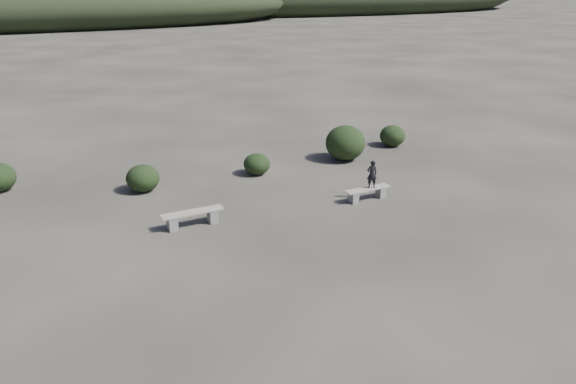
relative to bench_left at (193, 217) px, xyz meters
name	(u,v)px	position (x,y,z in m)	size (l,w,h in m)	color
ground	(340,283)	(2.72, -4.50, -0.28)	(1200.00, 1200.00, 0.00)	#2D2923
bench_left	(193,217)	(0.00, 0.00, 0.00)	(1.89, 0.62, 0.46)	slate
bench_right	(367,193)	(5.83, 0.15, -0.03)	(1.67, 0.56, 0.41)	slate
seated_person	(372,174)	(5.98, 0.17, 0.60)	(0.34, 0.22, 0.94)	black
shrub_a	(143,178)	(-1.05, 3.49, 0.18)	(1.14, 1.14, 0.93)	black
shrub_c	(257,164)	(3.14, 3.87, 0.12)	(1.00, 1.00, 0.80)	black
shrub_d	(345,143)	(7.01, 4.41, 0.42)	(1.61, 1.61, 1.40)	black
shrub_e	(393,136)	(9.80, 5.51, 0.18)	(1.11, 1.11, 0.92)	black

